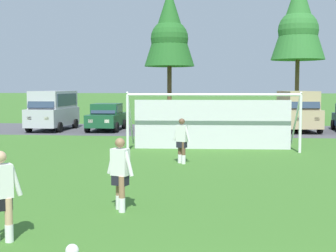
% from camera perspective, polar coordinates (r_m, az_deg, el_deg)
% --- Properties ---
extents(ground_plane, '(400.00, 400.00, 0.00)m').
position_cam_1_polar(ground_plane, '(19.02, 7.56, -3.67)').
color(ground_plane, '#3D7028').
extents(parking_lot_strip, '(52.00, 8.40, 0.01)m').
position_cam_1_polar(parking_lot_strip, '(30.42, 7.06, -0.52)').
color(parking_lot_strip, '#4C4C51').
rests_on(parking_lot_strip, ground).
extents(soccer_ball, '(0.22, 0.22, 0.22)m').
position_cam_1_polar(soccer_ball, '(8.06, -11.52, -14.56)').
color(soccer_ball, white).
rests_on(soccer_ball, ground).
extents(soccer_goal, '(7.51, 2.32, 2.57)m').
position_cam_1_polar(soccer_goal, '(20.87, 5.39, 0.66)').
color(soccer_goal, white).
rests_on(soccer_goal, ground).
extents(player_midfield_center, '(0.69, 0.41, 1.64)m').
position_cam_1_polar(player_midfield_center, '(10.60, -5.80, -5.83)').
color(player_midfield_center, '#936B4C').
rests_on(player_midfield_center, ground).
extents(player_defender_far, '(0.66, 0.48, 1.64)m').
position_cam_1_polar(player_defender_far, '(8.95, -19.52, -8.05)').
color(player_defender_far, tan).
rests_on(player_defender_far, ground).
extents(player_winger_left, '(0.68, 0.42, 1.64)m').
position_cam_1_polar(player_winger_left, '(17.03, 1.67, -1.81)').
color(player_winger_left, brown).
rests_on(player_winger_left, ground).
extents(parked_car_slot_far_left, '(2.28, 4.84, 2.52)m').
position_cam_1_polar(parked_car_slot_far_left, '(31.19, -13.72, 1.97)').
color(parked_car_slot_far_left, '#B2B2BC').
rests_on(parked_car_slot_far_left, ground).
extents(parked_car_slot_left, '(2.09, 4.23, 1.72)m').
position_cam_1_polar(parked_car_slot_left, '(30.25, -7.44, 1.10)').
color(parked_car_slot_left, '#194C2D').
rests_on(parked_car_slot_left, ground).
extents(parked_car_slot_center_left, '(2.06, 4.21, 1.72)m').
position_cam_1_polar(parked_car_slot_center_left, '(31.06, -1.07, 1.24)').
color(parked_car_slot_center_left, black).
rests_on(parked_car_slot_center_left, ground).
extents(parked_car_slot_center, '(2.19, 4.28, 1.72)m').
position_cam_1_polar(parked_car_slot_center, '(29.39, 2.56, 1.04)').
color(parked_car_slot_center, maroon).
rests_on(parked_car_slot_center, ground).
extents(parked_car_slot_center_right, '(2.16, 4.26, 1.72)m').
position_cam_1_polar(parked_car_slot_center_right, '(31.18, 10.37, 1.17)').
color(parked_car_slot_center_right, red).
rests_on(parked_car_slot_center_right, ground).
extents(parked_car_slot_right, '(2.46, 4.93, 2.52)m').
position_cam_1_polar(parked_car_slot_right, '(30.73, 15.41, 1.90)').
color(parked_car_slot_right, tan).
rests_on(parked_car_slot_right, ground).
extents(tree_left_edge, '(3.97, 3.97, 10.59)m').
position_cam_1_polar(tree_left_edge, '(37.86, 0.18, 11.57)').
color(tree_left_edge, brown).
rests_on(tree_left_edge, ground).
extents(tree_mid_left, '(4.63, 4.63, 12.34)m').
position_cam_1_polar(tree_mid_left, '(43.16, 15.50, 12.17)').
color(tree_mid_left, brown).
rests_on(tree_mid_left, ground).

